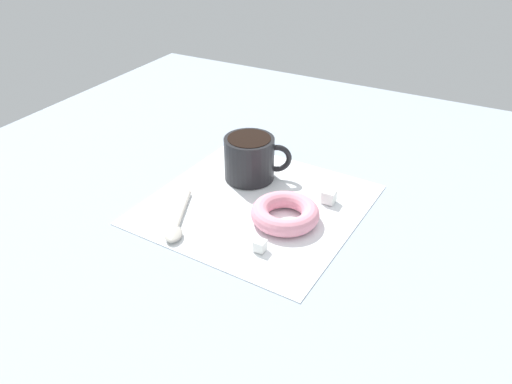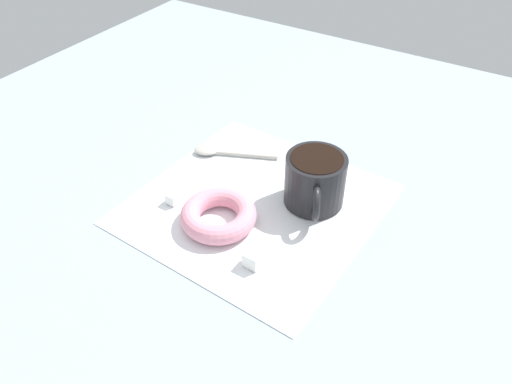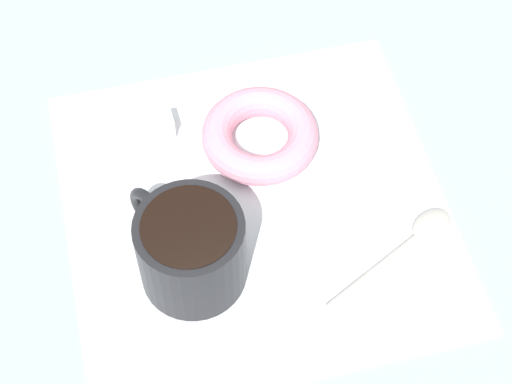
# 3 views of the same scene
# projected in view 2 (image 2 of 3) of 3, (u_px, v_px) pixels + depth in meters

# --- Properties ---
(ground_plane) EXTENTS (1.20, 1.20, 0.02)m
(ground_plane) POSITION_uv_depth(u_px,v_px,m) (238.00, 211.00, 0.69)
(ground_plane) COLOR #99A8B7
(napkin) EXTENTS (0.32, 0.32, 0.00)m
(napkin) POSITION_uv_depth(u_px,v_px,m) (256.00, 204.00, 0.69)
(napkin) COLOR white
(napkin) RESTS_ON ground_plane
(coffee_cup) EXTENTS (0.10, 0.08, 0.07)m
(coffee_cup) POSITION_uv_depth(u_px,v_px,m) (315.00, 180.00, 0.66)
(coffee_cup) COLOR black
(coffee_cup) RESTS_ON napkin
(donut) EXTENTS (0.10, 0.10, 0.03)m
(donut) POSITION_uv_depth(u_px,v_px,m) (218.00, 215.00, 0.65)
(donut) COLOR pink
(donut) RESTS_ON napkin
(spoon) EXTENTS (0.07, 0.13, 0.01)m
(spoon) POSITION_uv_depth(u_px,v_px,m) (217.00, 152.00, 0.77)
(spoon) COLOR #B7B2A8
(spoon) RESTS_ON napkin
(sugar_cube) EXTENTS (0.02, 0.02, 0.02)m
(sugar_cube) POSITION_uv_depth(u_px,v_px,m) (173.00, 198.00, 0.68)
(sugar_cube) COLOR white
(sugar_cube) RESTS_ON napkin
(sugar_cube_extra) EXTENTS (0.02, 0.02, 0.02)m
(sugar_cube_extra) POSITION_uv_depth(u_px,v_px,m) (253.00, 259.00, 0.59)
(sugar_cube_extra) COLOR white
(sugar_cube_extra) RESTS_ON napkin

